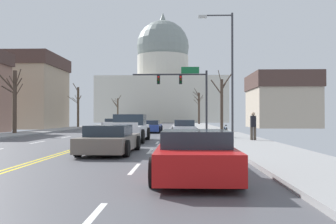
# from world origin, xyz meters

# --- Properties ---
(ground) EXTENTS (20.00, 180.00, 0.20)m
(ground) POSITION_xyz_m (0.00, -0.00, 0.02)
(ground) COLOR #4C4C51
(signal_gantry) EXTENTS (7.91, 0.41, 6.63)m
(signal_gantry) POSITION_xyz_m (5.37, 13.83, 4.85)
(signal_gantry) COLOR #28282D
(signal_gantry) RESTS_ON ground
(street_lamp_right) EXTENTS (2.28, 0.24, 8.11)m
(street_lamp_right) POSITION_xyz_m (7.91, -0.61, 4.93)
(street_lamp_right) COLOR #333338
(street_lamp_right) RESTS_ON ground
(capitol_building) EXTENTS (34.56, 18.88, 30.91)m
(capitol_building) POSITION_xyz_m (0.00, 76.27, 10.92)
(capitol_building) COLOR beige
(capitol_building) RESTS_ON ground
(sedan_near_00) EXTENTS (2.15, 4.66, 1.16)m
(sedan_near_00) POSITION_xyz_m (2.00, 9.99, 0.55)
(sedan_near_00) COLOR navy
(sedan_near_00) RESTS_ON ground
(sedan_near_01) EXTENTS (1.96, 4.34, 1.25)m
(sedan_near_01) POSITION_xyz_m (5.13, 4.12, 0.59)
(sedan_near_01) COLOR silver
(sedan_near_01) RESTS_ON ground
(pickup_truck_near_02) EXTENTS (2.30, 5.45, 1.64)m
(pickup_truck_near_02) POSITION_xyz_m (1.70, -2.34, 0.73)
(pickup_truck_near_02) COLOR silver
(pickup_truck_near_02) RESTS_ON ground
(sedan_near_03) EXTENTS (2.11, 4.66, 1.15)m
(sedan_near_03) POSITION_xyz_m (1.94, -9.39, 0.54)
(sedan_near_03) COLOR #6B6056
(sedan_near_03) RESTS_ON ground
(sedan_near_04) EXTENTS (2.01, 4.63, 1.16)m
(sedan_near_04) POSITION_xyz_m (5.16, -15.04, 0.55)
(sedan_near_04) COLOR #B71414
(sedan_near_04) RESTS_ON ground
(sedan_oncoming_00) EXTENTS (2.11, 4.51, 1.16)m
(sedan_oncoming_00) POSITION_xyz_m (-1.79, 19.24, 0.55)
(sedan_oncoming_00) COLOR silver
(sedan_oncoming_00) RESTS_ON ground
(sedan_oncoming_01) EXTENTS (2.04, 4.73, 1.23)m
(sedan_oncoming_01) POSITION_xyz_m (-5.15, 27.47, 0.57)
(sedan_oncoming_01) COLOR silver
(sedan_oncoming_01) RESTS_ON ground
(flank_building_01) EXTENTS (11.38, 9.93, 9.47)m
(flank_building_01) POSITION_xyz_m (-16.55, 22.15, 4.79)
(flank_building_01) COLOR tan
(flank_building_01) RESTS_ON ground
(flank_building_02) EXTENTS (8.50, 9.96, 7.51)m
(flank_building_02) POSITION_xyz_m (18.98, 26.62, 3.81)
(flank_building_02) COLOR #B2A38E
(flank_building_02) RESTS_ON ground
(bare_tree_00) EXTENTS (1.98, 2.23, 6.87)m
(bare_tree_00) POSITION_xyz_m (8.43, 44.82, 3.33)
(bare_tree_00) COLOR #423328
(bare_tree_00) RESTS_ON ground
(bare_tree_01) EXTENTS (2.22, 1.51, 5.98)m
(bare_tree_01) POSITION_xyz_m (-8.33, 51.04, 3.01)
(bare_tree_01) COLOR #4C3D2D
(bare_tree_01) RESTS_ON ground
(bare_tree_02) EXTENTS (2.22, 1.97, 5.66)m
(bare_tree_02) POSITION_xyz_m (8.74, 9.84, 2.92)
(bare_tree_02) COLOR #423328
(bare_tree_02) RESTS_ON ground
(bare_tree_03) EXTENTS (2.07, 2.36, 5.26)m
(bare_tree_03) POSITION_xyz_m (-9.01, 5.45, 2.96)
(bare_tree_03) COLOR #423328
(bare_tree_03) RESTS_ON ground
(bare_tree_04) EXTENTS (2.03, 1.26, 6.19)m
(bare_tree_04) POSITION_xyz_m (8.87, 53.83, 3.25)
(bare_tree_04) COLOR #4C3D2D
(bare_tree_04) RESTS_ON ground
(bare_tree_05) EXTENTS (1.60, 1.96, 5.91)m
(bare_tree_05) POSITION_xyz_m (-8.96, 23.92, 2.96)
(bare_tree_05) COLOR #4C3D2D
(bare_tree_05) RESTS_ON ground
(pedestrian_00) EXTENTS (0.35, 0.34, 1.63)m
(pedestrian_00) POSITION_xyz_m (9.05, -2.98, 1.04)
(pedestrian_00) COLOR #4C4238
(pedestrian_00) RESTS_ON ground
(bicycle_parked) EXTENTS (0.12, 1.77, 0.85)m
(bicycle_parked) POSITION_xyz_m (7.81, -0.11, 0.49)
(bicycle_parked) COLOR black
(bicycle_parked) RESTS_ON ground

